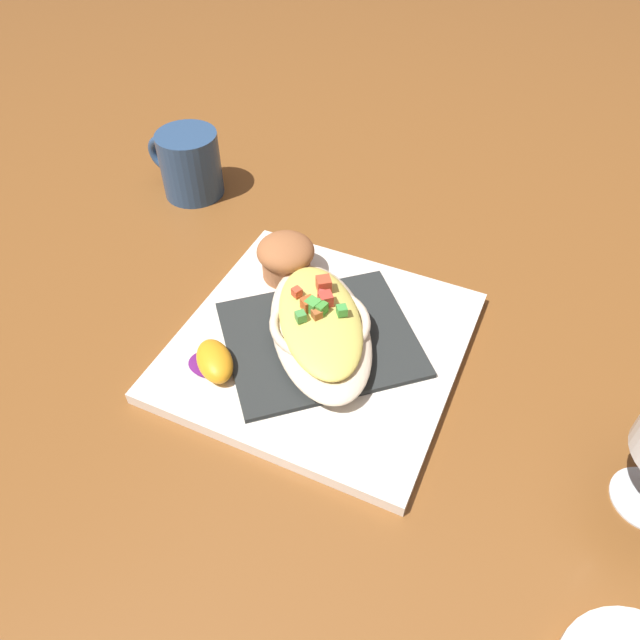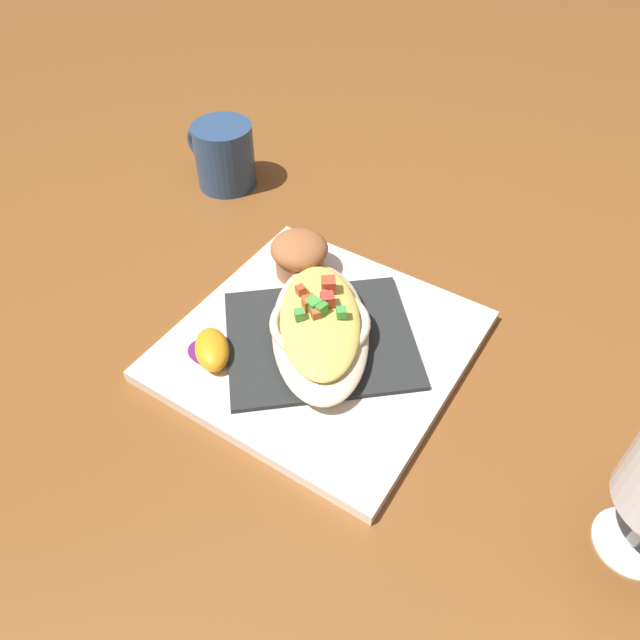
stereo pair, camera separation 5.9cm
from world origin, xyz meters
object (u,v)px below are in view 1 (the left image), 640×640
Objects in this scene: gratin_dish at (320,325)px; coffee_mug at (190,166)px; muffin at (286,257)px; orange_garnish at (214,361)px; square_plate at (320,345)px.

gratin_dish is 1.92× the size of coffee_mug.
muffin is 0.99× the size of orange_garnish.
coffee_mug is at bearing -124.13° from gratin_dish.
orange_garnish is at bearing 0.01° from muffin.
gratin_dish is at bearing -144.12° from square_plate.
gratin_dish is (-0.00, -0.00, 0.03)m from square_plate.
orange_garnish is (0.15, 0.00, -0.02)m from muffin.
square_plate is at bearing 35.88° from gratin_dish.
coffee_mug reaches higher than orange_garnish.
muffin is 0.58× the size of coffee_mug.
gratin_dish is 0.11m from orange_garnish.
coffee_mug is (-0.19, -0.28, 0.00)m from gratin_dish.
gratin_dish is 3.34× the size of muffin.
square_plate is at bearing 55.86° from coffee_mug.
coffee_mug is (-0.26, -0.20, 0.02)m from orange_garnish.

